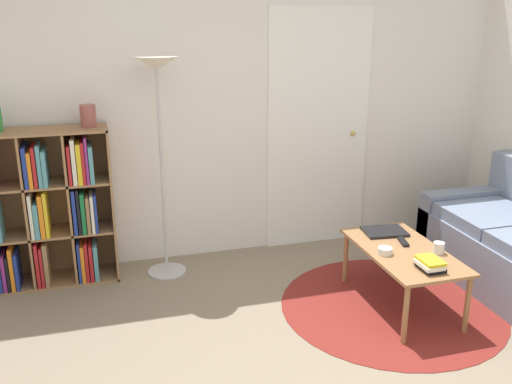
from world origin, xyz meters
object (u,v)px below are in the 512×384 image
object	(u,v)px
laptop	(385,231)
vase_on_shelf	(88,116)
coffee_table	(403,256)
bowl	(385,251)
cup	(439,248)
floor_lamp	(158,94)
bookshelf	(46,211)

from	to	relation	value
laptop	vase_on_shelf	distance (m)	2.35
laptop	vase_on_shelf	world-z (taller)	vase_on_shelf
coffee_table	bowl	xyz separation A→B (m)	(-0.16, -0.03, 0.07)
coffee_table	vase_on_shelf	world-z (taller)	vase_on_shelf
vase_on_shelf	cup	bearing A→B (deg)	-28.52
bowl	cup	size ratio (longest dim) A/B	1.29
laptop	cup	size ratio (longest dim) A/B	4.23
coffee_table	cup	xyz separation A→B (m)	(0.20, -0.12, 0.08)
floor_lamp	bookshelf	bearing A→B (deg)	173.57
bowl	floor_lamp	bearing A→B (deg)	143.22
bookshelf	laptop	distance (m)	2.54
bowl	cup	xyz separation A→B (m)	(0.36, -0.09, 0.02)
floor_lamp	coffee_table	size ratio (longest dim) A/B	1.75
cup	bowl	bearing A→B (deg)	166.21
coffee_table	cup	world-z (taller)	cup
laptop	bowl	xyz separation A→B (m)	(-0.18, -0.35, 0.01)
bookshelf	floor_lamp	distance (m)	1.22
floor_lamp	cup	distance (m)	2.27
coffee_table	cup	distance (m)	0.24
cup	coffee_table	bearing A→B (deg)	149.47
coffee_table	cup	size ratio (longest dim) A/B	12.46
laptop	cup	bearing A→B (deg)	-68.19
bowl	cup	bearing A→B (deg)	-13.79
coffee_table	bookshelf	bearing A→B (deg)	155.50
bookshelf	vase_on_shelf	world-z (taller)	vase_on_shelf
laptop	cup	distance (m)	0.47
bowl	bookshelf	bearing A→B (deg)	153.37
cup	vase_on_shelf	xyz separation A→B (m)	(-2.23, 1.21, 0.81)
floor_lamp	laptop	xyz separation A→B (m)	(1.55, -0.67, -0.99)
floor_lamp	coffee_table	xyz separation A→B (m)	(1.53, -0.99, -1.05)
vase_on_shelf	bookshelf	bearing A→B (deg)	-179.45
coffee_table	vase_on_shelf	bearing A→B (deg)	151.68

